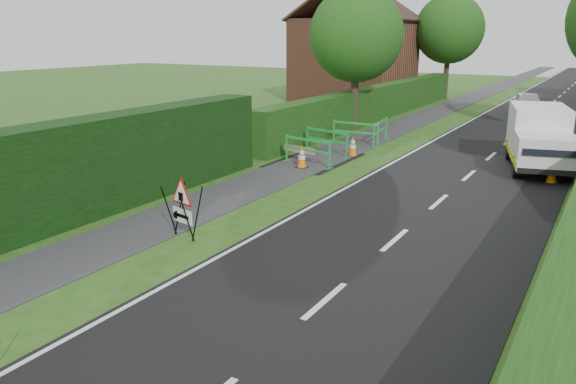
% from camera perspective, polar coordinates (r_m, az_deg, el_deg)
% --- Properties ---
extents(ground, '(120.00, 120.00, 0.00)m').
position_cam_1_polar(ground, '(10.65, -11.03, -9.86)').
color(ground, '#244F16').
rests_on(ground, ground).
extents(road_surface, '(6.00, 90.00, 0.02)m').
position_cam_1_polar(road_surface, '(42.51, 25.29, 8.19)').
color(road_surface, black).
rests_on(road_surface, ground).
extents(footpath, '(2.00, 90.00, 0.02)m').
position_cam_1_polar(footpath, '(43.37, 18.01, 9.05)').
color(footpath, '#2D2D30').
rests_on(footpath, ground).
extents(hedge_west_near, '(1.10, 18.00, 2.50)m').
position_cam_1_polar(hedge_west_near, '(14.27, -26.34, -4.54)').
color(hedge_west_near, black).
rests_on(hedge_west_near, ground).
extents(hedge_west_far, '(1.00, 24.00, 1.80)m').
position_cam_1_polar(hedge_west_far, '(31.60, 8.99, 7.35)').
color(hedge_west_far, '#14380F').
rests_on(hedge_west_far, ground).
extents(house_west, '(7.50, 7.40, 7.88)m').
position_cam_1_polar(house_west, '(40.62, 6.79, 13.38)').
color(house_west, brown).
rests_on(house_west, ground).
extents(tree_nw, '(4.40, 4.40, 6.70)m').
position_cam_1_polar(tree_nw, '(27.43, 6.97, 15.56)').
color(tree_nw, '#2D2116').
rests_on(tree_nw, ground).
extents(tree_fw, '(4.80, 4.80, 7.24)m').
position_cam_1_polar(tree_fw, '(42.55, 16.09, 15.61)').
color(tree_fw, '#2D2116').
rests_on(tree_fw, ground).
extents(triangle_sign, '(0.99, 0.99, 1.22)m').
position_cam_1_polar(triangle_sign, '(12.96, -10.83, -1.10)').
color(triangle_sign, black).
rests_on(triangle_sign, ground).
extents(works_van, '(2.85, 4.89, 2.10)m').
position_cam_1_polar(works_van, '(21.34, 24.17, 5.15)').
color(works_van, silver).
rests_on(works_van, ground).
extents(traffic_cone_0, '(0.38, 0.38, 0.79)m').
position_cam_1_polar(traffic_cone_0, '(19.47, 25.29, 1.93)').
color(traffic_cone_0, black).
rests_on(traffic_cone_0, ground).
extents(traffic_cone_1, '(0.38, 0.38, 0.79)m').
position_cam_1_polar(traffic_cone_1, '(21.75, 26.70, 3.08)').
color(traffic_cone_1, black).
rests_on(traffic_cone_1, ground).
extents(traffic_cone_2, '(0.38, 0.38, 0.79)m').
position_cam_1_polar(traffic_cone_2, '(23.89, 26.97, 4.05)').
color(traffic_cone_2, black).
rests_on(traffic_cone_2, ground).
extents(traffic_cone_3, '(0.38, 0.38, 0.79)m').
position_cam_1_polar(traffic_cone_3, '(19.63, 1.41, 3.57)').
color(traffic_cone_3, black).
rests_on(traffic_cone_3, ground).
extents(traffic_cone_4, '(0.38, 0.38, 0.79)m').
position_cam_1_polar(traffic_cone_4, '(21.67, 6.60, 4.64)').
color(traffic_cone_4, black).
rests_on(traffic_cone_4, ground).
extents(ped_barrier_0, '(2.09, 0.74, 1.00)m').
position_cam_1_polar(ped_barrier_0, '(20.03, 1.98, 4.50)').
color(ped_barrier_0, green).
rests_on(ped_barrier_0, ground).
extents(ped_barrier_1, '(2.09, 0.80, 1.00)m').
position_cam_1_polar(ped_barrier_1, '(21.92, 3.93, 5.46)').
color(ped_barrier_1, green).
rests_on(ped_barrier_1, ground).
extents(ped_barrier_2, '(2.07, 0.39, 1.00)m').
position_cam_1_polar(ped_barrier_2, '(23.87, 6.88, 6.24)').
color(ped_barrier_2, green).
rests_on(ped_barrier_2, ground).
extents(ped_barrier_3, '(0.57, 2.09, 1.00)m').
position_cam_1_polar(ped_barrier_3, '(24.49, 9.38, 6.39)').
color(ped_barrier_3, green).
rests_on(ped_barrier_3, ground).
extents(redwhite_plank, '(1.48, 0.33, 0.25)m').
position_cam_1_polar(redwhite_plank, '(20.78, 1.11, 3.15)').
color(redwhite_plank, red).
rests_on(redwhite_plank, ground).
extents(hatchback_car, '(2.38, 4.16, 1.33)m').
position_cam_1_polar(hatchback_car, '(35.18, 23.17, 8.22)').
color(hatchback_car, white).
rests_on(hatchback_car, ground).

